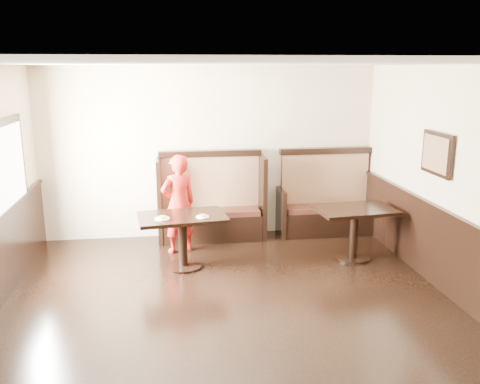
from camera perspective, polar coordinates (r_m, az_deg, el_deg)
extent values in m
plane|color=black|center=(5.54, -0.09, -16.13)|extent=(7.00, 7.00, 0.00)
plane|color=#C3B08D|center=(8.40, -3.42, 4.44)|extent=(5.50, 0.00, 5.50)
plane|color=white|center=(4.80, -0.10, 14.20)|extent=(7.00, 7.00, 0.00)
cube|color=black|center=(7.07, -24.80, 2.63)|extent=(0.05, 1.50, 1.20)
cube|color=white|center=(7.06, -24.57, 2.64)|extent=(0.01, 1.30, 1.00)
cube|color=black|center=(6.93, 21.26, 4.02)|extent=(0.04, 0.70, 0.55)
cube|color=olive|center=(6.92, 21.08, 4.02)|extent=(0.01, 0.60, 0.45)
cube|color=black|center=(8.40, -3.14, -3.90)|extent=(1.60, 0.50, 0.42)
cube|color=#3C1B13|center=(8.33, -3.17, -2.26)|extent=(1.54, 0.46, 0.09)
cube|color=#511110|center=(8.42, -3.33, 1.01)|extent=(1.60, 0.12, 0.92)
cube|color=black|center=(8.33, -3.38, 4.36)|extent=(1.68, 0.16, 0.10)
cube|color=black|center=(8.34, -9.00, -0.82)|extent=(0.07, 0.72, 1.36)
cube|color=black|center=(8.48, 2.42, -0.43)|extent=(0.07, 0.72, 1.36)
cube|color=black|center=(8.78, 9.67, -3.31)|extent=(1.50, 0.50, 0.42)
cube|color=#3C1B13|center=(8.71, 9.73, -1.74)|extent=(1.44, 0.46, 0.09)
cube|color=#511110|center=(8.79, 9.44, 1.39)|extent=(1.50, 0.12, 0.92)
cube|color=black|center=(8.70, 9.57, 4.61)|extent=(1.58, 0.16, 0.10)
cube|color=black|center=(8.61, 4.50, -2.16)|extent=(0.07, 0.72, 0.80)
cube|color=black|center=(9.08, 14.28, -1.71)|extent=(0.07, 0.72, 0.80)
cube|color=black|center=(7.11, -6.51, -2.82)|extent=(1.28, 0.89, 0.05)
cylinder|color=black|center=(7.23, -6.43, -5.71)|extent=(0.12, 0.12, 0.70)
cylinder|color=black|center=(7.35, -6.36, -8.25)|extent=(0.52, 0.52, 0.03)
cube|color=black|center=(7.58, 12.80, -1.97)|extent=(1.17, 0.83, 0.05)
cylinder|color=black|center=(7.69, 12.64, -4.73)|extent=(0.12, 0.12, 0.71)
cylinder|color=black|center=(7.80, 12.51, -7.16)|extent=(0.53, 0.53, 0.03)
imported|color=red|center=(7.73, -6.93, -1.33)|extent=(0.65, 0.55, 1.51)
cylinder|color=white|center=(6.97, -8.73, -2.96)|extent=(0.20, 0.20, 0.01)
cylinder|color=tan|center=(6.97, -8.73, -2.84)|extent=(0.12, 0.12, 0.02)
cylinder|color=#EABA54|center=(6.96, -8.74, -2.75)|extent=(0.11, 0.11, 0.01)
cylinder|color=white|center=(7.00, -4.23, -2.78)|extent=(0.18, 0.18, 0.01)
cylinder|color=tan|center=(6.99, -4.23, -2.67)|extent=(0.11, 0.11, 0.01)
cylinder|color=#EABA54|center=(6.99, -4.23, -2.59)|extent=(0.10, 0.10, 0.01)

